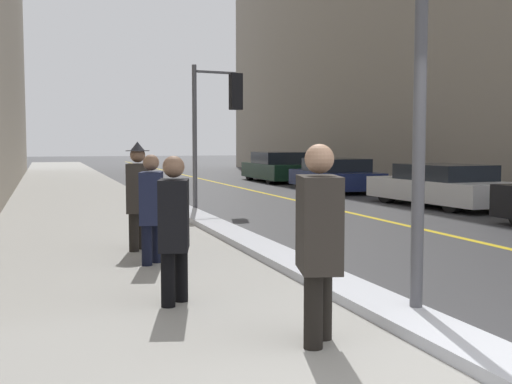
# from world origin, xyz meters

# --- Properties ---
(ground_plane) EXTENTS (160.00, 160.00, 0.00)m
(ground_plane) POSITION_xyz_m (0.00, 0.00, 0.00)
(ground_plane) COLOR #38383A
(sidewalk_slab) EXTENTS (4.00, 80.00, 0.01)m
(sidewalk_slab) POSITION_xyz_m (-2.00, 15.00, 0.01)
(sidewalk_slab) COLOR #9E9B93
(sidewalk_slab) RESTS_ON ground
(road_centre_stripe) EXTENTS (0.16, 80.00, 0.00)m
(road_centre_stripe) POSITION_xyz_m (4.00, 15.00, 0.00)
(road_centre_stripe) COLOR gold
(road_centre_stripe) RESTS_ON ground
(snow_bank_curb) EXTENTS (0.59, 17.69, 0.12)m
(snow_bank_curb) POSITION_xyz_m (0.18, 7.19, 0.06)
(snow_bank_curb) COLOR silver
(snow_bank_curb) RESTS_ON ground
(lamp_post) EXTENTS (0.28, 0.28, 4.20)m
(lamp_post) POSITION_xyz_m (0.37, 1.44, 2.56)
(lamp_post) COLOR #515156
(lamp_post) RESTS_ON ground
(traffic_light_near) EXTENTS (1.31, 0.43, 3.55)m
(traffic_light_near) POSITION_xyz_m (1.17, 11.55, 2.56)
(traffic_light_near) COLOR #515156
(traffic_light_near) RESTS_ON ground
(pedestrian_with_shoulder_bag) EXTENTS (0.44, 0.78, 1.67)m
(pedestrian_with_shoulder_bag) POSITION_xyz_m (-0.84, 1.01, 0.93)
(pedestrian_with_shoulder_bag) COLOR black
(pedestrian_with_shoulder_bag) RESTS_ON ground
(pedestrian_trailing) EXTENTS (0.41, 0.74, 1.55)m
(pedestrian_trailing) POSITION_xyz_m (-1.72, 2.69, 0.86)
(pedestrian_trailing) COLOR black
(pedestrian_trailing) RESTS_ON ground
(pedestrian_nearside) EXTENTS (0.40, 0.55, 1.52)m
(pedestrian_nearside) POSITION_xyz_m (-1.60, 4.95, 0.85)
(pedestrian_nearside) COLOR black
(pedestrian_nearside) RESTS_ON ground
(pedestrian_in_fedora) EXTENTS (0.43, 0.58, 1.70)m
(pedestrian_in_fedora) POSITION_xyz_m (-1.61, 6.16, 0.93)
(pedestrian_in_fedora) COLOR black
(pedestrian_in_fedora) RESTS_ON ground
(parked_car_white) EXTENTS (2.12, 4.59, 1.12)m
(parked_car_white) POSITION_xyz_m (7.00, 10.71, 0.54)
(parked_car_white) COLOR silver
(parked_car_white) RESTS_ON ground
(parked_car_navy) EXTENTS (1.97, 4.61, 1.14)m
(parked_car_navy) POSITION_xyz_m (6.67, 16.61, 0.55)
(parked_car_navy) COLOR navy
(parked_car_navy) RESTS_ON ground
(parked_car_dark_green) EXTENTS (1.89, 4.68, 1.29)m
(parked_car_dark_green) POSITION_xyz_m (6.62, 22.35, 0.61)
(parked_car_dark_green) COLOR black
(parked_car_dark_green) RESTS_ON ground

